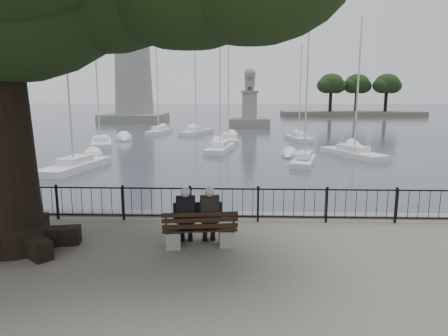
{
  "coord_description": "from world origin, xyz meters",
  "views": [
    {
      "loc": [
        0.41,
        -8.85,
        3.7
      ],
      "look_at": [
        0.0,
        2.5,
        1.6
      ],
      "focal_mm": 32.0,
      "sensor_mm": 36.0,
      "label": 1
    }
  ],
  "objects_px": {
    "bench": "(200,234)",
    "person_right": "(209,218)",
    "lion_monument": "(249,112)",
    "person_left": "(186,219)",
    "lighthouse": "(132,42)"
  },
  "relations": [
    {
      "from": "person_left",
      "to": "bench",
      "type": "bearing_deg",
      "value": -9.99
    },
    {
      "from": "bench",
      "to": "lighthouse",
      "type": "xyz_separation_m",
      "value": [
        -17.48,
        61.55,
        12.31
      ]
    },
    {
      "from": "bench",
      "to": "person_right",
      "type": "distance_m",
      "value": 0.45
    },
    {
      "from": "bench",
      "to": "lighthouse",
      "type": "relative_size",
      "value": 0.06
    },
    {
      "from": "lighthouse",
      "to": "lion_monument",
      "type": "distance_m",
      "value": 26.04
    },
    {
      "from": "person_left",
      "to": "person_right",
      "type": "xyz_separation_m",
      "value": [
        0.57,
        0.07,
        0.0
      ]
    },
    {
      "from": "lighthouse",
      "to": "lion_monument",
      "type": "height_order",
      "value": "lighthouse"
    },
    {
      "from": "person_left",
      "to": "lighthouse",
      "type": "bearing_deg",
      "value": 105.57
    },
    {
      "from": "bench",
      "to": "person_right",
      "type": "relative_size",
      "value": 1.23
    },
    {
      "from": "bench",
      "to": "person_right",
      "type": "height_order",
      "value": "person_right"
    },
    {
      "from": "bench",
      "to": "person_left",
      "type": "xyz_separation_m",
      "value": [
        -0.35,
        0.06,
        0.36
      ]
    },
    {
      "from": "bench",
      "to": "lion_monument",
      "type": "distance_m",
      "value": 49.56
    },
    {
      "from": "person_left",
      "to": "lion_monument",
      "type": "bearing_deg",
      "value": 86.68
    },
    {
      "from": "person_left",
      "to": "lion_monument",
      "type": "height_order",
      "value": "lion_monument"
    },
    {
      "from": "bench",
      "to": "lion_monument",
      "type": "relative_size",
      "value": 0.22
    }
  ]
}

